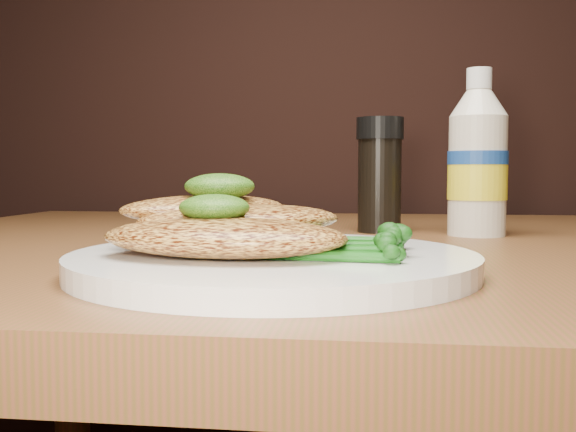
# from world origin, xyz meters

# --- Properties ---
(plate) EXTENTS (0.28, 0.28, 0.01)m
(plate) POSITION_xyz_m (-0.12, 0.82, 0.76)
(plate) COLOR white
(plate) RESTS_ON dining_table
(chicken_front) EXTENTS (0.17, 0.10, 0.03)m
(chicken_front) POSITION_xyz_m (-0.15, 0.79, 0.78)
(chicken_front) COLOR gold
(chicken_front) RESTS_ON plate
(chicken_mid) EXTENTS (0.17, 0.13, 0.02)m
(chicken_mid) POSITION_xyz_m (-0.15, 0.84, 0.78)
(chicken_mid) COLOR gold
(chicken_mid) RESTS_ON plate
(chicken_back) EXTENTS (0.14, 0.14, 0.02)m
(chicken_back) POSITION_xyz_m (-0.18, 0.86, 0.79)
(chicken_back) COLOR gold
(chicken_back) RESTS_ON plate
(pesto_front) EXTENTS (0.05, 0.05, 0.02)m
(pesto_front) POSITION_xyz_m (-0.15, 0.80, 0.80)
(pesto_front) COLOR black
(pesto_front) RESTS_ON chicken_front
(pesto_back) EXTENTS (0.06, 0.06, 0.02)m
(pesto_back) POSITION_xyz_m (-0.16, 0.85, 0.81)
(pesto_back) COLOR black
(pesto_back) RESTS_ON chicken_back
(broccolini_bundle) EXTENTS (0.15, 0.12, 0.02)m
(broccolini_bundle) POSITION_xyz_m (-0.08, 0.82, 0.77)
(broccolini_bundle) COLOR #155412
(broccolini_bundle) RESTS_ON plate
(mayo_bottle) EXTENTS (0.07, 0.07, 0.18)m
(mayo_bottle) POSITION_xyz_m (0.06, 1.11, 0.84)
(mayo_bottle) COLOR beige
(mayo_bottle) RESTS_ON dining_table
(pepper_grinder) EXTENTS (0.06, 0.06, 0.13)m
(pepper_grinder) POSITION_xyz_m (-0.04, 1.13, 0.81)
(pepper_grinder) COLOR black
(pepper_grinder) RESTS_ON dining_table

